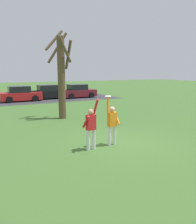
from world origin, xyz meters
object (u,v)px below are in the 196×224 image
Objects in this scene: parked_car_black at (49,92)px; person_catcher at (112,122)px; bare_tree_tall at (61,74)px; parked_car_red at (21,94)px; frisbee_disc at (108,96)px; person_defender at (91,126)px; parked_car_maroon at (78,92)px.

person_catcher is at bearing -97.06° from parked_car_black.
bare_tree_tall reaches higher than parked_car_black.
parked_car_black is (3.19, 0.68, 0.00)m from parked_car_red.
bare_tree_tall is at bearing -94.28° from person_catcher.
parked_car_black is (2.41, 17.18, -1.37)m from frisbee_disc.
parked_car_maroon is at bearing 63.98° from person_defender.
person_catcher is 17.31m from parked_car_black.
person_catcher is at bearing -89.94° from bare_tree_tall.
frisbee_disc is at bearing -97.79° from parked_car_black.
parked_car_maroon is at bearing 70.67° from frisbee_disc.
parked_car_red is at bearing 95.58° from bare_tree_tall.
parked_car_black is at bearing 171.45° from parked_car_maroon.
parked_car_black is (2.18, 17.17, -0.25)m from person_catcher.
person_catcher is 17.56m from parked_car_maroon.
parked_car_red is at bearing -167.81° from parked_car_black.
parked_car_black is at bearing 78.69° from bare_tree_tall.
frisbee_disc is 0.06× the size of parked_car_red.
parked_car_black is 11.39m from bare_tree_tall.
parked_car_red is 1.00× the size of parked_car_black.
person_defender is 1.37m from frisbee_disc.
frisbee_disc is 0.06× the size of parked_car_maroon.
person_catcher is 0.36× the size of bare_tree_tall.
person_catcher is 0.51× the size of parked_car_maroon.
bare_tree_tall reaches higher than frisbee_disc.
parked_car_red and parked_car_black have the same top height.
person_catcher is 8.07× the size of frisbee_disc.
person_defender is at bearing -100.35° from parked_car_black.
parked_car_red is (-0.79, 16.50, -1.37)m from frisbee_disc.
person_defender is at bearing -111.49° from parked_car_maroon.
parked_car_red is 0.71× the size of bare_tree_tall.
frisbee_disc is (0.80, 0.06, 1.11)m from person_defender.
frisbee_disc reaches higher than person_defender.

